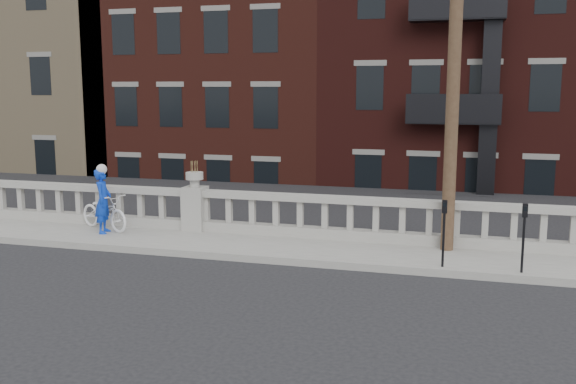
# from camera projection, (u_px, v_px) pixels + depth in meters

# --- Properties ---
(ground) EXTENTS (120.00, 120.00, 0.00)m
(ground) POSITION_uv_depth(u_px,v_px,m) (113.00, 280.00, 12.52)
(ground) COLOR black
(ground) RESTS_ON ground
(sidewalk) EXTENTS (32.00, 2.20, 0.15)m
(sidewalk) POSITION_uv_depth(u_px,v_px,m) (180.00, 241.00, 15.35)
(sidewalk) COLOR gray
(sidewalk) RESTS_ON ground
(balustrade) EXTENTS (28.00, 0.34, 1.03)m
(balustrade) POSITION_uv_depth(u_px,v_px,m) (195.00, 211.00, 16.17)
(balustrade) COLOR gray
(balustrade) RESTS_ON sidewalk
(planter_pedestal) EXTENTS (0.55, 0.55, 1.76)m
(planter_pedestal) POSITION_uv_depth(u_px,v_px,m) (195.00, 203.00, 16.14)
(planter_pedestal) COLOR gray
(planter_pedestal) RESTS_ON sidewalk
(lower_level) EXTENTS (80.00, 44.00, 20.80)m
(lower_level) POSITION_uv_depth(u_px,v_px,m) (352.00, 108.00, 33.83)
(lower_level) COLOR #605E59
(lower_level) RESTS_ON ground
(utility_pole) EXTENTS (1.60, 0.28, 10.00)m
(utility_pole) POSITION_uv_depth(u_px,v_px,m) (456.00, 14.00, 13.43)
(utility_pole) COLOR #422D1E
(utility_pole) RESTS_ON sidewalk
(parking_meter_b) EXTENTS (0.10, 0.09, 1.36)m
(parking_meter_b) POSITION_uv_depth(u_px,v_px,m) (444.00, 226.00, 12.75)
(parking_meter_b) COLOR black
(parking_meter_b) RESTS_ON sidewalk
(parking_meter_c) EXTENTS (0.10, 0.09, 1.36)m
(parking_meter_c) POSITION_uv_depth(u_px,v_px,m) (524.00, 230.00, 12.34)
(parking_meter_c) COLOR black
(parking_meter_c) RESTS_ON sidewalk
(bicycle) EXTENTS (1.85, 1.24, 0.92)m
(bicycle) POSITION_uv_depth(u_px,v_px,m) (104.00, 212.00, 16.19)
(bicycle) COLOR white
(bicycle) RESTS_ON sidewalk
(cyclist) EXTENTS (0.52, 0.66, 1.61)m
(cyclist) POSITION_uv_depth(u_px,v_px,m) (103.00, 201.00, 15.78)
(cyclist) COLOR #0C35BE
(cyclist) RESTS_ON sidewalk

